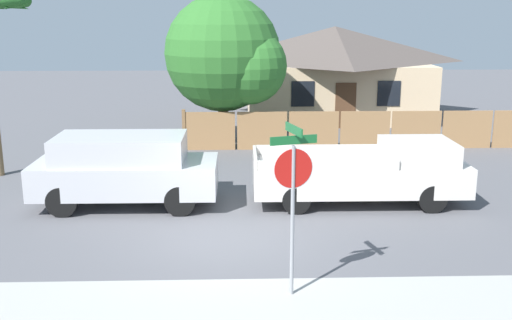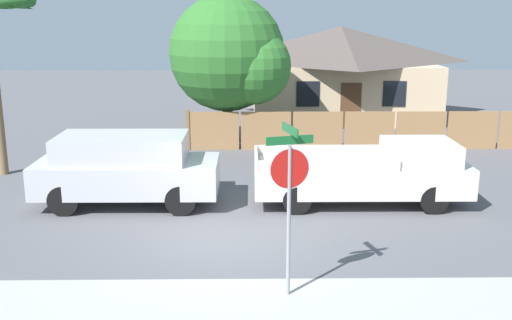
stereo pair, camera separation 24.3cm
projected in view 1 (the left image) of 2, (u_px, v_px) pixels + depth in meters
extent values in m
plane|color=#56565B|center=(227.00, 241.00, 13.39)|extent=(80.00, 80.00, 0.00)
cube|color=#997047|center=(210.00, 131.00, 22.02)|extent=(1.84, 0.06, 1.42)
cube|color=#997047|center=(262.00, 131.00, 22.08)|extent=(1.84, 0.06, 1.42)
cube|color=#997047|center=(314.00, 130.00, 22.14)|extent=(1.84, 0.06, 1.42)
cube|color=#997047|center=(365.00, 130.00, 22.20)|extent=(1.84, 0.06, 1.42)
cube|color=#997047|center=(416.00, 130.00, 22.26)|extent=(1.84, 0.06, 1.42)
cube|color=#997047|center=(467.00, 129.00, 22.32)|extent=(1.84, 0.06, 1.42)
cube|color=brown|center=(184.00, 130.00, 21.98)|extent=(0.12, 0.12, 1.52)
cube|color=beige|center=(333.00, 89.00, 29.28)|extent=(8.33, 6.80, 2.63)
pyramid|color=#514742|center=(335.00, 44.00, 28.76)|extent=(9.00, 7.34, 1.67)
cube|color=black|center=(303.00, 94.00, 25.85)|extent=(1.00, 0.04, 1.10)
cube|color=black|center=(389.00, 93.00, 25.97)|extent=(1.00, 0.04, 1.10)
cube|color=brown|center=(345.00, 106.00, 26.04)|extent=(0.90, 0.04, 2.00)
cylinder|color=brown|center=(223.00, 120.00, 23.06)|extent=(0.40, 0.40, 1.83)
sphere|color=#2D6B28|center=(222.00, 53.00, 22.44)|extent=(4.35, 4.35, 4.35)
sphere|color=#31732C|center=(249.00, 66.00, 22.05)|extent=(2.83, 2.83, 2.83)
cone|color=#235B23|center=(15.00, 4.00, 17.54)|extent=(0.44, 1.79, 0.71)
cone|color=#235B23|center=(9.00, 5.00, 18.33)|extent=(1.77, 1.28, 0.71)
cube|color=#B7B7BC|center=(126.00, 177.00, 15.66)|extent=(4.74, 1.96, 0.84)
cube|color=#B7B7BC|center=(120.00, 148.00, 15.47)|extent=(3.32, 1.80, 0.67)
cube|color=black|center=(181.00, 148.00, 15.52)|extent=(0.07, 1.71, 0.57)
cylinder|color=black|center=(186.00, 182.00, 16.63)|extent=(0.78, 0.22, 0.78)
cylinder|color=black|center=(180.00, 201.00, 14.96)|extent=(0.78, 0.22, 0.78)
cylinder|color=black|center=(80.00, 183.00, 16.55)|extent=(0.78, 0.22, 0.78)
cylinder|color=black|center=(62.00, 202.00, 14.88)|extent=(0.78, 0.22, 0.78)
cube|color=silver|center=(359.00, 176.00, 15.86)|extent=(5.60, 1.90, 0.78)
cube|color=silver|center=(418.00, 151.00, 15.74)|extent=(1.80, 1.73, 0.57)
cube|color=silver|center=(319.00, 150.00, 16.57)|extent=(3.52, 0.10, 0.27)
cube|color=silver|center=(329.00, 166.00, 14.85)|extent=(3.52, 0.10, 0.27)
cube|color=silver|center=(255.00, 158.00, 15.66)|extent=(0.09, 1.77, 0.27)
cylinder|color=black|center=(414.00, 181.00, 16.80)|extent=(0.73, 0.22, 0.73)
cylinder|color=black|center=(432.00, 199.00, 15.20)|extent=(0.73, 0.22, 0.73)
cylinder|color=black|center=(291.00, 182.00, 16.71)|extent=(0.73, 0.22, 0.73)
cylinder|color=black|center=(296.00, 200.00, 15.11)|extent=(0.73, 0.22, 0.73)
cylinder|color=gray|center=(292.00, 222.00, 10.54)|extent=(0.07, 0.07, 2.76)
cylinder|color=red|center=(293.00, 168.00, 10.30)|extent=(0.68, 0.21, 0.70)
cylinder|color=white|center=(293.00, 168.00, 10.30)|extent=(0.71, 0.21, 0.74)
cube|color=#19602D|center=(294.00, 140.00, 10.18)|extent=(0.83, 0.25, 0.15)
cube|color=#19602D|center=(294.00, 130.00, 10.14)|extent=(0.23, 0.74, 0.15)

